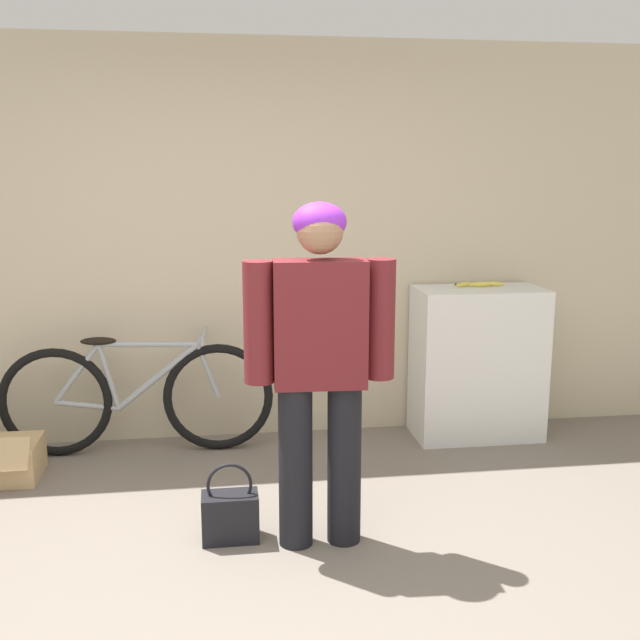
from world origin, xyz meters
TOP-DOWN VIEW (x-y plane):
  - ground_plane at (0.00, 0.00)m, footprint 14.00×14.00m
  - wall_back at (0.00, 2.33)m, footprint 8.00×0.07m
  - side_shelf at (1.58, 2.06)m, footprint 0.84×0.44m
  - person at (0.33, 0.74)m, footprint 0.70×0.24m
  - bicycle at (-0.65, 2.05)m, footprint 1.71×0.46m
  - banana at (1.59, 2.13)m, footprint 0.34×0.09m
  - handbag at (-0.10, 0.82)m, footprint 0.28×0.16m

SIDE VIEW (x-z plane):
  - ground_plane at x=0.00m, z-range 0.00..0.00m
  - handbag at x=-0.10m, z-range -0.07..0.33m
  - bicycle at x=-0.65m, z-range -0.02..0.75m
  - side_shelf at x=1.58m, z-range 0.00..1.01m
  - person at x=0.33m, z-range 0.11..1.75m
  - banana at x=1.59m, z-range 1.01..1.05m
  - wall_back at x=0.00m, z-range 0.00..2.60m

